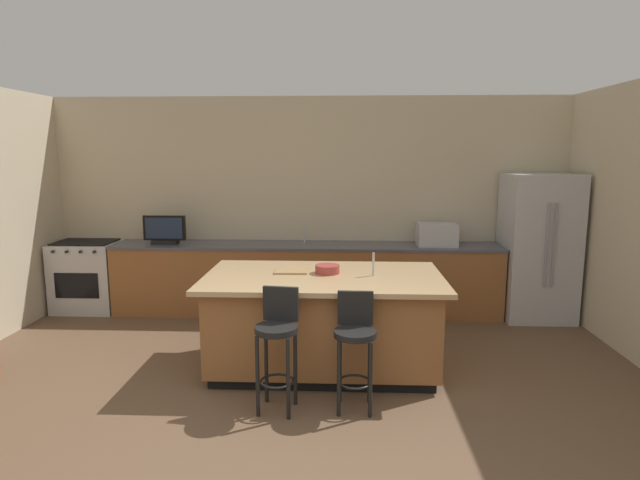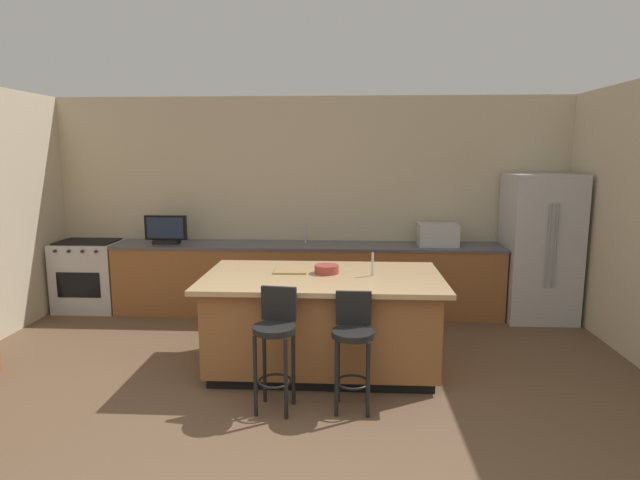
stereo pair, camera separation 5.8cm
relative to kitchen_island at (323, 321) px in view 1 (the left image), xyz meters
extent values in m
cube|color=beige|center=(-0.27, 2.13, 0.91)|extent=(7.14, 0.12, 2.75)
cube|color=brown|center=(-0.29, 1.75, -0.03)|extent=(4.87, 0.60, 0.86)
cube|color=#4C4C56|center=(-0.29, 1.75, 0.41)|extent=(4.89, 0.62, 0.04)
cube|color=black|center=(0.00, 0.00, -0.42)|extent=(1.99, 1.06, 0.09)
cube|color=brown|center=(0.00, 0.00, 0.01)|extent=(2.07, 1.14, 0.78)
cube|color=tan|center=(0.00, 0.00, 0.42)|extent=(2.23, 1.30, 0.04)
cube|color=#B7BABF|center=(2.58, 1.68, 0.43)|extent=(0.82, 0.73, 1.79)
cylinder|color=gray|center=(2.54, 1.29, 0.52)|extent=(0.02, 0.02, 0.98)
cylinder|color=gray|center=(2.62, 1.29, 0.52)|extent=(0.02, 0.02, 0.98)
cube|color=#B7BABF|center=(-3.14, 1.75, -0.02)|extent=(0.79, 0.60, 0.90)
cube|color=black|center=(-3.14, 1.44, -0.06)|extent=(0.56, 0.01, 0.32)
cube|color=black|center=(-3.14, 1.75, 0.44)|extent=(0.71, 0.50, 0.02)
cylinder|color=black|center=(-3.40, 1.43, 0.37)|extent=(0.04, 0.03, 0.04)
cylinder|color=black|center=(-3.22, 1.43, 0.37)|extent=(0.04, 0.03, 0.04)
cylinder|color=black|center=(-3.05, 1.43, 0.37)|extent=(0.04, 0.03, 0.04)
cylinder|color=black|center=(-2.88, 1.43, 0.37)|extent=(0.04, 0.03, 0.04)
cube|color=#B7BABF|center=(1.35, 1.75, 0.57)|extent=(0.48, 0.36, 0.27)
cube|color=black|center=(-2.08, 1.70, 0.46)|extent=(0.32, 0.16, 0.05)
cube|color=black|center=(-2.08, 1.70, 0.64)|extent=(0.53, 0.05, 0.31)
cube|color=#1E2D47|center=(-2.08, 1.67, 0.64)|extent=(0.47, 0.01, 0.27)
cylinder|color=#B2B2B7|center=(-0.31, 1.85, 0.55)|extent=(0.02, 0.02, 0.24)
cylinder|color=#B2B2B7|center=(0.47, 0.00, 0.56)|extent=(0.02, 0.02, 0.22)
cylinder|color=black|center=(-0.34, -0.88, 0.21)|extent=(0.34, 0.34, 0.05)
cube|color=black|center=(-0.32, -0.73, 0.38)|extent=(0.29, 0.07, 0.28)
cylinder|color=black|center=(-0.47, -0.98, -0.14)|extent=(0.03, 0.03, 0.65)
cylinder|color=black|center=(-0.23, -1.02, -0.14)|extent=(0.03, 0.03, 0.65)
cylinder|color=black|center=(-0.44, -0.74, -0.14)|extent=(0.03, 0.03, 0.65)
cylinder|color=black|center=(-0.20, -0.77, -0.14)|extent=(0.03, 0.03, 0.65)
torus|color=black|center=(-0.34, -0.88, -0.22)|extent=(0.28, 0.28, 0.02)
cylinder|color=black|center=(0.28, -0.83, 0.17)|extent=(0.34, 0.34, 0.05)
cube|color=black|center=(0.29, -0.68, 0.34)|extent=(0.29, 0.04, 0.28)
cylinder|color=black|center=(0.16, -0.95, -0.16)|extent=(0.03, 0.03, 0.61)
cylinder|color=black|center=(0.40, -0.96, -0.16)|extent=(0.03, 0.03, 0.61)
cylinder|color=black|center=(0.16, -0.71, -0.16)|extent=(0.03, 0.03, 0.61)
cylinder|color=black|center=(0.41, -0.71, -0.16)|extent=(0.03, 0.03, 0.61)
torus|color=black|center=(0.28, -0.83, -0.23)|extent=(0.28, 0.28, 0.02)
cylinder|color=#993833|center=(0.03, 0.08, 0.49)|extent=(0.23, 0.23, 0.08)
cube|color=#A87F51|center=(-0.31, 0.13, 0.45)|extent=(0.32, 0.26, 0.02)
camera|label=1|loc=(0.18, -4.85, 1.59)|focal=29.79mm
camera|label=2|loc=(0.24, -4.84, 1.59)|focal=29.79mm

